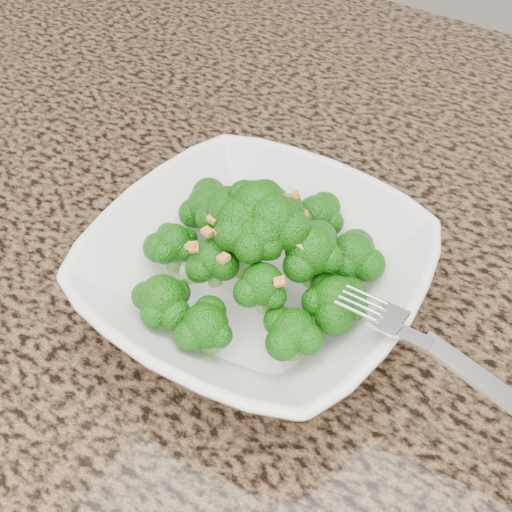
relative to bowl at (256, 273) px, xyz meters
The scene contains 5 objects.
granite_counter 0.09m from the bowl, 23.60° to the left, with size 1.64×1.04×0.03m, color brown.
bowl is the anchor object (origin of this frame).
broccoli_pile 0.06m from the bowl, behind, with size 0.22×0.22×0.07m, color #15630B, non-canonical shape.
garlic_topping 0.10m from the bowl, ahead, with size 0.13×0.13×0.01m, color orange, non-canonical shape.
fork 0.14m from the bowl, ahead, with size 0.20×0.03×0.01m, color silver, non-canonical shape.
Camera 1 is at (0.12, -0.01, 1.30)m, focal length 45.00 mm.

